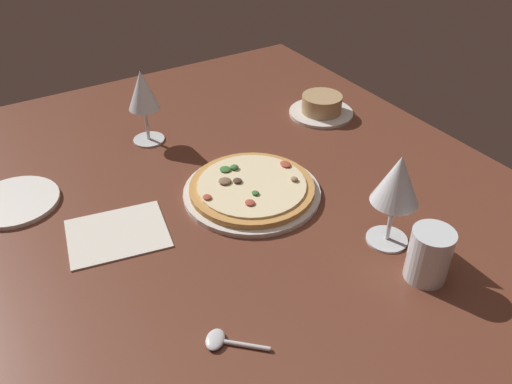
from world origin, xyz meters
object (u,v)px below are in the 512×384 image
paper_menu (117,233)px  water_glass (429,257)px  ramekin_on_saucer (322,107)px  side_plate (15,202)px  pizza_main (252,189)px  wine_glass_near (397,183)px  spoon (222,341)px  wine_glass_far (143,93)px

paper_menu → water_glass: bearing=57.8°
ramekin_on_saucer → side_plate: ramekin_on_saucer is taller
pizza_main → ramekin_on_saucer: 39.21cm
ramekin_on_saucer → water_glass: 59.46cm
ramekin_on_saucer → wine_glass_near: (45.56, -19.81, 10.50)cm
pizza_main → spoon: size_ratio=3.22×
wine_glass_far → paper_menu: 36.27cm
ramekin_on_saucer → water_glass: (55.65, -20.84, 2.02)cm
spoon → ramekin_on_saucer: bearing=131.8°
ramekin_on_saucer → wine_glass_far: size_ratio=0.94×
pizza_main → side_plate: pizza_main is taller
side_plate → spoon: bearing=20.1°
wine_glass_near → side_plate: size_ratio=1.04×
spoon → water_glass: bearing=81.1°
pizza_main → spoon: (29.43, -22.82, -0.76)cm
wine_glass_near → paper_menu: (-27.13, -41.02, -12.51)cm
wine_glass_near → side_plate: 73.23cm
wine_glass_near → side_plate: bearing=-130.3°
side_plate → spoon: size_ratio=1.98×
wine_glass_near → water_glass: size_ratio=1.89×
pizza_main → wine_glass_near: wine_glass_near is taller
paper_menu → wine_glass_near: bearing=67.2°
pizza_main → side_plate: (-21.84, -41.56, -0.77)cm
water_glass → spoon: (-5.55, -35.28, -3.71)cm
water_glass → spoon: bearing=-98.9°
side_plate → paper_menu: (19.60, 14.03, -0.30)cm
pizza_main → spoon: 37.24cm
wine_glass_far → wine_glass_near: wine_glass_near is taller
paper_menu → ramekin_on_saucer: bearing=117.6°
ramekin_on_saucer → water_glass: size_ratio=1.73×
pizza_main → wine_glass_far: wine_glass_far is taller
wine_glass_near → paper_menu: size_ratio=1.00×
wine_glass_near → water_glass: wine_glass_near is taller
pizza_main → water_glass: 37.25cm
wine_glass_far → wine_glass_near: bearing=22.2°
water_glass → wine_glass_near: bearing=174.2°
wine_glass_far → side_plate: 35.46cm
ramekin_on_saucer → spoon: (50.10, -56.12, -1.69)cm
pizza_main → ramekin_on_saucer: bearing=121.8°
ramekin_on_saucer → paper_menu: bearing=-73.1°
water_glass → spoon: 35.90cm
pizza_main → wine_glass_far: 34.48cm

